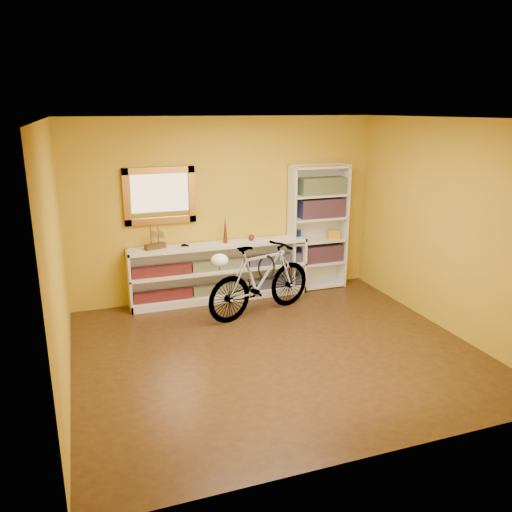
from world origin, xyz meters
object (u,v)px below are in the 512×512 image
object	(u,v)px
console_unit	(220,272)
bicycle	(261,279)
bookcase	(318,228)
helmet	(220,260)

from	to	relation	value
console_unit	bicycle	distance (m)	0.80
bookcase	bicycle	distance (m)	1.47
bicycle	helmet	bearing A→B (deg)	90.00
console_unit	bookcase	xyz separation A→B (m)	(1.56, 0.03, 0.52)
bookcase	bicycle	xyz separation A→B (m)	(-1.19, -0.73, -0.45)
bicycle	console_unit	bearing A→B (deg)	10.29
console_unit	bicycle	world-z (taller)	bicycle
bicycle	helmet	xyz separation A→B (m)	(-0.61, -0.19, 0.38)
bookcase	helmet	world-z (taller)	bookcase
bicycle	bookcase	bearing A→B (deg)	-75.62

